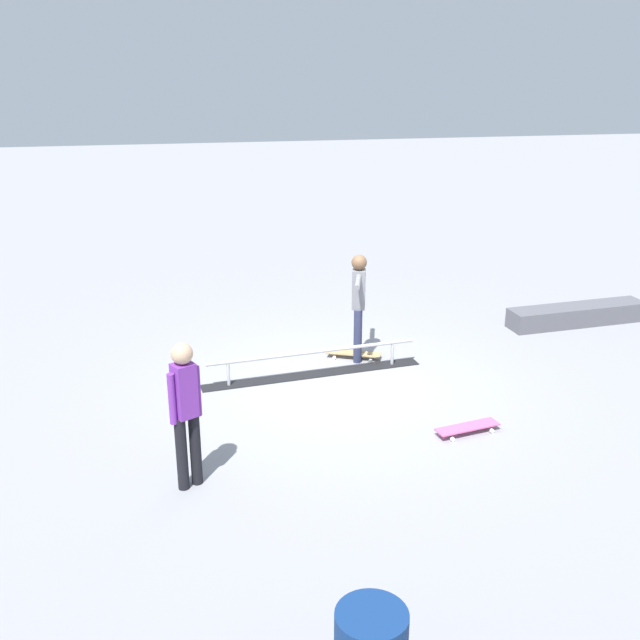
% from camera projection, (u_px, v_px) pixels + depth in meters
% --- Properties ---
extents(ground_plane, '(60.00, 60.00, 0.00)m').
position_uv_depth(ground_plane, '(338.00, 385.00, 10.07)').
color(ground_plane, gray).
extents(grind_rail, '(3.17, 0.59, 0.37)m').
position_uv_depth(grind_rail, '(313.00, 364.00, 10.32)').
color(grind_rail, black).
rests_on(grind_rail, ground_plane).
extents(skate_ledge, '(2.45, 0.66, 0.32)m').
position_uv_depth(skate_ledge, '(577.00, 315.00, 12.29)').
color(skate_ledge, '#595960').
rests_on(skate_ledge, ground_plane).
extents(skater_main, '(0.43, 1.26, 1.60)m').
position_uv_depth(skater_main, '(358.00, 300.00, 10.57)').
color(skater_main, '#2D3351').
rests_on(skater_main, ground_plane).
extents(skateboard_main, '(0.81, 0.51, 0.09)m').
position_uv_depth(skateboard_main, '(354.00, 353.00, 10.93)').
color(skateboard_main, tan).
rests_on(skateboard_main, ground_plane).
extents(bystander_purple_shirt, '(0.35, 0.26, 1.60)m').
position_uv_depth(bystander_purple_shirt, '(186.00, 408.00, 7.41)').
color(bystander_purple_shirt, black).
rests_on(bystander_purple_shirt, ground_plane).
extents(loose_skateboard_pink, '(0.82, 0.37, 0.09)m').
position_uv_depth(loose_skateboard_pink, '(467.00, 427.00, 8.76)').
color(loose_skateboard_pink, '#E05993').
rests_on(loose_skateboard_pink, ground_plane).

